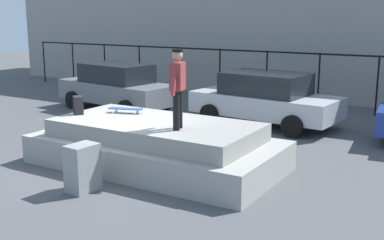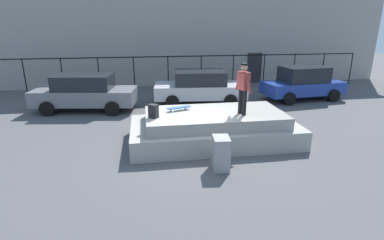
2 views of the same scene
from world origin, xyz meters
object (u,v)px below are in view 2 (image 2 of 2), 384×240
Objects in this scene: car_grey_sedan_near at (85,92)px; utility_box at (221,153)px; skateboarder at (243,86)px; car_silver_sedan_mid at (200,87)px; car_blue_sedan_far at (303,83)px; skateboard at (179,108)px; backpack at (153,111)px.

car_grey_sedan_near is 8.23m from utility_box.
car_silver_sedan_mid is (-0.37, 5.56, -1.15)m from skateboarder.
car_grey_sedan_near is at bearing 130.38° from utility_box.
skateboarder is 7.53m from car_blue_sedan_far.
car_silver_sedan_mid is at bearing 178.53° from car_blue_sedan_far.
car_silver_sedan_mid is (1.62, 4.81, -0.30)m from skateboard.
utility_box is (0.87, -2.43, -0.67)m from skateboard.
utility_box is at bearing -95.90° from car_silver_sedan_mid.
skateboarder reaches higher than car_silver_sedan_mid.
utility_box is (-0.75, -7.25, -0.37)m from car_silver_sedan_mid.
car_silver_sedan_mid is at bearing 89.38° from utility_box.
car_blue_sedan_far is 9.46m from utility_box.
backpack is 0.09× the size of car_grey_sedan_near.
car_blue_sedan_far is at bearing 54.06° from utility_box.
utility_box is at bearing -70.36° from skateboard.
skateboarder is at bearing -20.51° from skateboard.
car_blue_sedan_far is at bearing 46.66° from skateboarder.
car_silver_sedan_mid is (5.48, 0.52, -0.01)m from car_grey_sedan_near.
car_blue_sedan_far is at bearing 1.99° from car_grey_sedan_near.
skateboarder is at bearing -86.22° from car_silver_sedan_mid.
skateboard is 0.92× the size of utility_box.
skateboarder is 3.82× the size of backpack.
car_blue_sedan_far is at bearing -1.47° from car_silver_sedan_mid.
skateboard is 5.09m from car_silver_sedan_mid.
car_grey_sedan_near is at bearing -178.01° from car_blue_sedan_far.
skateboarder reaches higher than skateboard.
car_grey_sedan_near is 10.96m from car_blue_sedan_far.
utility_box is (1.76, -1.75, -0.79)m from backpack.
utility_box is (-1.12, -1.69, -1.52)m from skateboarder.
backpack is 2.60m from utility_box.
skateboard reaches higher than utility_box.
skateboarder is at bearing -144.77° from backpack.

